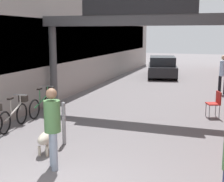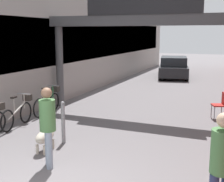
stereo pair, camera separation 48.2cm
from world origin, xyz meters
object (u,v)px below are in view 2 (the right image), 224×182
Objects in this scene: dog_on_leash at (46,135)px; parked_car_black at (174,67)px; bollard_post_metal at (63,122)px; pedestrian_with_dog at (48,122)px; cafe_chair_red_nearer at (221,103)px; bicycle_green_farthest at (48,101)px; bicycle_silver_third at (19,112)px; pedestrian_companion at (222,161)px.

parked_car_black is at bearing 88.61° from dog_on_leash.
pedestrian_with_dog is at bearing -71.20° from bollard_post_metal.
pedestrian_with_dog is at bearing -120.57° from cafe_chair_red_nearer.
parked_car_black is at bearing 89.08° from bollard_post_metal.
bollard_post_metal is at bearing -49.53° from bicycle_green_farthest.
bicycle_green_farthest is at bearing 122.76° from dog_on_leash.
bicycle_green_farthest reaches higher than dog_on_leash.
pedestrian_with_dog reaches higher than bicycle_silver_third.
bicycle_green_farthest is (-1.95, 3.04, 0.06)m from dog_on_leash.
bicycle_silver_third and bicycle_green_farthest have the same top height.
parked_car_black is (0.34, 13.85, 0.27)m from dog_on_leash.
bollard_post_metal is at bearing -90.92° from parked_car_black.
parked_car_black reaches higher than bicycle_green_farthest.
dog_on_leash is at bearing -129.35° from cafe_chair_red_nearer.
pedestrian_companion is 4.53m from bollard_post_metal.
bicycle_silver_third is (-6.01, 2.90, -0.55)m from pedestrian_companion.
pedestrian_companion is 6.69m from bicycle_silver_third.
parked_car_black is (2.29, 10.81, 0.21)m from bicycle_green_farthest.
parked_car_black reaches higher than cafe_chair_red_nearer.
cafe_chair_red_nearer is (5.72, 1.55, 0.10)m from bicycle_green_farthest.
bollard_post_metal reaches higher than dog_on_leash.
dog_on_leash is 5.94m from cafe_chair_red_nearer.
parked_car_black is (-3.43, 9.26, 0.10)m from cafe_chair_red_nearer.
cafe_chair_red_nearer is (5.68, 3.21, 0.10)m from bicycle_silver_third.
bicycle_silver_third is 2.18m from bollard_post_metal.
bicycle_green_farthest is at bearing 143.01° from pedestrian_companion.
pedestrian_companion is 1.02× the size of bicycle_green_farthest.
bicycle_green_farthest is at bearing -164.81° from cafe_chair_red_nearer.
pedestrian_companion reaches higher than bicycle_green_farthest.
parked_car_black is (2.25, 12.47, 0.21)m from bicycle_silver_third.
parked_car_black reaches higher than dog_on_leash.
parked_car_black is at bearing 103.75° from pedestrian_companion.
bicycle_green_farthest is at bearing 130.47° from bollard_post_metal.
bollard_post_metal is at bearing 108.80° from pedestrian_with_dog.
bicycle_green_farthest is at bearing 123.72° from pedestrian_with_dog.
parked_car_black is at bearing 110.30° from cafe_chair_red_nearer.
cafe_chair_red_nearer is 0.21× the size of parked_car_black.
dog_on_leash is at bearing 159.63° from pedestrian_companion.
bicycle_silver_third is 6.52m from cafe_chair_red_nearer.
dog_on_leash is 0.94× the size of cafe_chair_red_nearer.
bicycle_green_farthest is (-0.04, 1.66, 0.00)m from bicycle_silver_third.
cafe_chair_red_nearer is at bearing 29.51° from bicycle_silver_third.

